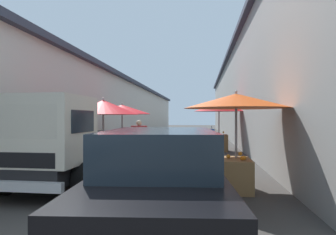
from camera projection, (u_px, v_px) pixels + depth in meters
The scene contains 11 objects.
ground at pixel (173, 147), 15.48m from camera, with size 90.00×90.00×0.00m, color #3D3A38.
building_left_whitewash at pixel (70, 109), 18.54m from camera, with size 49.80×7.50×4.31m.
building_right_concrete at pixel (294, 93), 16.88m from camera, with size 49.80×7.50×6.11m.
fruit_stall_far_left at pixel (122, 115), 12.73m from camera, with size 2.57×2.57×2.28m.
fruit_stall_far_right at pixel (236, 114), 6.50m from camera, with size 2.40×2.40×2.26m.
fruit_stall_near_right at pixel (219, 112), 14.01m from camera, with size 2.45×2.45×2.42m.
fruit_stall_mid_lane at pixel (103, 117), 8.63m from camera, with size 2.17×2.17×2.24m.
hatchback_car at pixel (160, 180), 4.10m from camera, with size 4.03×2.16×1.45m.
delivery_truck at pixel (60, 143), 6.59m from camera, with size 4.94×2.02×2.08m.
vendor_by_crates at pixel (139, 138), 10.66m from camera, with size 0.22×0.62×1.53m.
parked_scooter at pixel (212, 138), 16.17m from camera, with size 1.69×0.37×1.14m.
Camera 1 is at (-1.90, -1.57, 1.64)m, focal length 30.52 mm.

